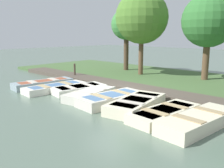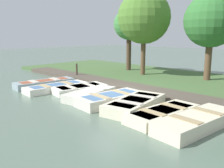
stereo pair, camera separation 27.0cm
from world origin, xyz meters
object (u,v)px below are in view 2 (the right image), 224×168
rowboat_2 (79,89)px  rowboat_3 (90,94)px  park_tree_far_left (129,25)px  rowboat_1 (56,87)px  mooring_post_near (77,71)px  park_tree_left (144,18)px  rowboat_5 (135,104)px  rowboat_6 (163,114)px  park_tree_center (211,21)px  rowboat_7 (197,121)px  rowboat_4 (111,99)px  rowboat_0 (45,83)px

rowboat_2 → rowboat_3: 1.38m
park_tree_far_left → rowboat_3: bearing=29.5°
rowboat_1 → mooring_post_near: mooring_post_near is taller
rowboat_2 → park_tree_left: 6.93m
park_tree_left → rowboat_5: bearing=36.4°
rowboat_1 → rowboat_5: size_ratio=1.04×
rowboat_6 → park_tree_left: 9.31m
rowboat_5 → rowboat_6: bearing=72.4°
mooring_post_near → rowboat_6: bearing=72.6°
rowboat_1 → park_tree_center: (-7.58, 4.51, 3.43)m
park_tree_far_left → park_tree_center: park_tree_center is taller
rowboat_7 → park_tree_left: 10.13m
rowboat_2 → rowboat_4: bearing=91.7°
rowboat_1 → rowboat_5: 5.01m
rowboat_2 → park_tree_center: 8.45m
rowboat_7 → park_tree_center: (-7.35, -3.11, 3.38)m
rowboat_6 → rowboat_4: bearing=-86.9°
rowboat_2 → park_tree_far_left: size_ratio=0.60×
park_tree_center → mooring_post_near: bearing=-55.1°
rowboat_6 → rowboat_0: bearing=-84.9°
rowboat_5 → park_tree_far_left: (-7.00, -6.59, 3.29)m
park_tree_far_left → rowboat_4: bearing=37.0°
rowboat_0 → rowboat_1: (0.10, 1.32, -0.01)m
rowboat_7 → rowboat_3: bearing=-85.1°
rowboat_5 → park_tree_center: bearing=172.5°
rowboat_7 → park_tree_center: size_ratio=0.64×
rowboat_6 → mooring_post_near: (-2.68, -8.53, 0.33)m
rowboat_6 → mooring_post_near: size_ratio=3.01×
rowboat_3 → rowboat_5: bearing=83.2°
rowboat_3 → rowboat_2: bearing=-116.8°
rowboat_5 → rowboat_2: bearing=-105.1°
rowboat_2 → rowboat_4: (0.36, 2.64, 0.04)m
park_tree_center → rowboat_5: bearing=3.9°
rowboat_3 → rowboat_7: 5.18m
rowboat_5 → rowboat_6: (0.15, 1.38, -0.03)m
rowboat_4 → park_tree_far_left: park_tree_far_left is taller
rowboat_4 → park_tree_left: size_ratio=0.54×
rowboat_1 → rowboat_2: size_ratio=1.17×
rowboat_0 → rowboat_3: rowboat_3 is taller
rowboat_0 → mooring_post_near: mooring_post_near is taller
park_tree_left → park_tree_center: 4.14m
mooring_post_near → rowboat_2: bearing=55.2°
rowboat_2 → park_tree_center: size_ratio=0.55×
rowboat_0 → rowboat_7: 8.94m
rowboat_1 → park_tree_far_left: 8.26m
rowboat_3 → park_tree_center: (-7.33, 2.07, 3.41)m
rowboat_3 → rowboat_6: (0.00, 3.94, -0.01)m
rowboat_6 → park_tree_center: bearing=-161.7°
mooring_post_near → park_tree_left: park_tree_left is taller
rowboat_4 → rowboat_7: size_ratio=0.92×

